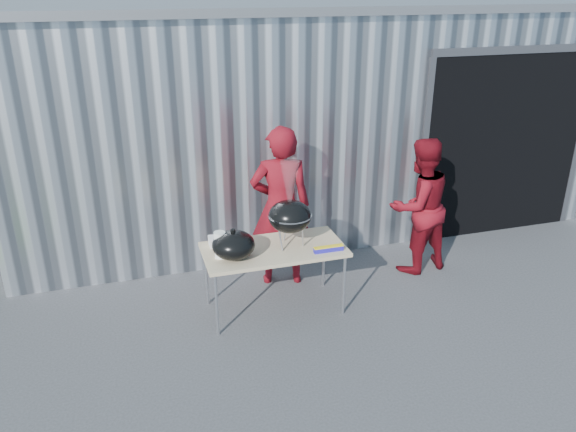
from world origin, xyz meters
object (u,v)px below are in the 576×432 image
object	(u,v)px
person_bystander	(419,206)
folding_table	(274,251)
kettle_grill	(290,210)
person_cook	(281,207)

from	to	relation	value
person_bystander	folding_table	bearing A→B (deg)	2.54
kettle_grill	person_bystander	size ratio (longest dim) A/B	0.56
kettle_grill	person_bystander	bearing A→B (deg)	13.16
folding_table	person_bystander	bearing A→B (deg)	11.97
folding_table	person_bystander	world-z (taller)	person_bystander
folding_table	person_cook	distance (m)	0.70
kettle_grill	person_bystander	distance (m)	1.84
person_cook	kettle_grill	bearing A→B (deg)	94.52
folding_table	person_bystander	size ratio (longest dim) A/B	0.89
kettle_grill	person_cook	distance (m)	0.64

